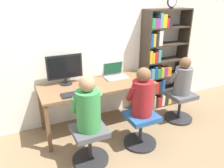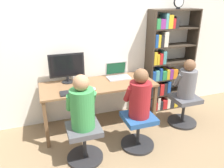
{
  "view_description": "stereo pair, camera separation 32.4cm",
  "coord_description": "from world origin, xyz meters",
  "views": [
    {
      "loc": [
        -1.11,
        -2.56,
        2.02
      ],
      "look_at": [
        0.16,
        0.16,
        0.8
      ],
      "focal_mm": 35.0,
      "sensor_mm": 36.0,
      "label": 1
    },
    {
      "loc": [
        -0.81,
        -2.68,
        2.02
      ],
      "look_at": [
        0.16,
        0.16,
        0.8
      ],
      "focal_mm": 35.0,
      "sensor_mm": 36.0,
      "label": 2
    }
  ],
  "objects": [
    {
      "name": "person_at_monitor",
      "position": [
        -0.4,
        -0.36,
        0.8
      ],
      "size": [
        0.36,
        0.33,
        0.69
      ],
      "color": "#388C47",
      "rests_on": "office_chair_left"
    },
    {
      "name": "keyboard",
      "position": [
        -0.4,
        0.12,
        0.77
      ],
      "size": [
        0.42,
        0.16,
        0.03
      ],
      "color": "#232326",
      "rests_on": "desk"
    },
    {
      "name": "person_near_shelf",
      "position": [
        1.36,
        -0.03,
        0.77
      ],
      "size": [
        0.34,
        0.3,
        0.62
      ],
      "color": "slate",
      "rests_on": "office_chair_side"
    },
    {
      "name": "office_chair_right",
      "position": [
        0.38,
        -0.34,
        0.28
      ],
      "size": [
        0.48,
        0.48,
        0.49
      ],
      "color": "#262628",
      "rests_on": "ground_plane"
    },
    {
      "name": "desk",
      "position": [
        0.0,
        0.34,
        0.68
      ],
      "size": [
        1.76,
        0.68,
        0.75
      ],
      "color": "brown",
      "rests_on": "ground_plane"
    },
    {
      "name": "office_chair_side",
      "position": [
        1.36,
        -0.03,
        0.28
      ],
      "size": [
        0.48,
        0.48,
        0.49
      ],
      "color": "#262628",
      "rests_on": "ground_plane"
    },
    {
      "name": "ground_plane",
      "position": [
        0.0,
        0.0,
        0.0
      ],
      "size": [
        14.0,
        14.0,
        0.0
      ],
      "primitive_type": "plane",
      "color": "#846B4C"
    },
    {
      "name": "laptop",
      "position": [
        0.38,
        0.51,
        0.81
      ],
      "size": [
        0.37,
        0.28,
        0.25
      ],
      "color": "#B7B7BC",
      "rests_on": "desk"
    },
    {
      "name": "office_chair_left",
      "position": [
        -0.4,
        -0.36,
        0.28
      ],
      "size": [
        0.48,
        0.48,
        0.49
      ],
      "color": "#262628",
      "rests_on": "ground_plane"
    },
    {
      "name": "computer_mouse_by_keyboard",
      "position": [
        -0.13,
        0.14,
        0.77
      ],
      "size": [
        0.06,
        0.11,
        0.03
      ],
      "color": "#99999E",
      "rests_on": "desk"
    },
    {
      "name": "desktop_monitor",
      "position": [
        -0.43,
        0.56,
        1.0
      ],
      "size": [
        0.54,
        0.19,
        0.46
      ],
      "color": "black",
      "rests_on": "desk"
    },
    {
      "name": "desk_clock",
      "position": [
        1.4,
        0.49,
        1.92
      ],
      "size": [
        0.18,
        0.03,
        0.2
      ],
      "color": "black",
      "rests_on": "bookshelf"
    },
    {
      "name": "person_at_laptop",
      "position": [
        0.38,
        -0.33,
        0.79
      ],
      "size": [
        0.35,
        0.32,
        0.68
      ],
      "color": "maroon",
      "rests_on": "office_chair_right"
    },
    {
      "name": "bookshelf",
      "position": [
        1.3,
        0.55,
        0.84
      ],
      "size": [
        0.87,
        0.29,
        1.81
      ],
      "color": "#382D23",
      "rests_on": "ground_plane"
    },
    {
      "name": "wall_back",
      "position": [
        0.0,
        0.75,
        1.3
      ],
      "size": [
        10.0,
        0.05,
        2.6
      ],
      "color": "white",
      "rests_on": "ground_plane"
    }
  ]
}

